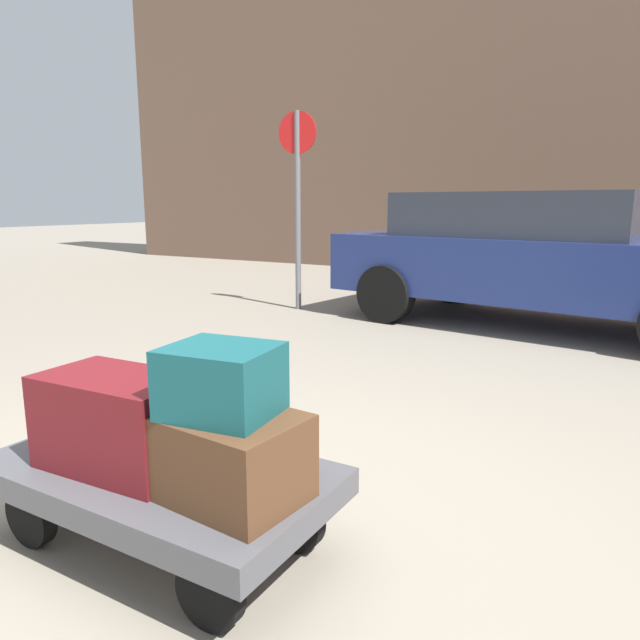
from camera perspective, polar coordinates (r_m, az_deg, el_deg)
name	(u,v)px	position (r m, az deg, el deg)	size (l,w,h in m)	color
ground_plane	(164,546)	(2.51, -14.94, -20.49)	(60.00, 60.00, 0.00)	gray
luggage_cart	(160,482)	(2.38, -15.28, -14.98)	(1.32, 0.72, 0.34)	#4C4C51
duffel_bag_brown_front_right	(224,455)	(2.03, -9.31, -12.80)	(0.53, 0.35, 0.29)	#51331E
duffel_bag_maroon_stacked_top	(119,421)	(2.33, -18.93, -9.25)	(0.58, 0.34, 0.35)	maroon
duffel_bag_teal_topmost_pile	(221,381)	(1.94, -9.55, -5.82)	(0.34, 0.30, 0.23)	#144C51
parked_car	(537,255)	(6.71, 20.35, 5.91)	(4.50, 2.36, 1.42)	navy
no_parking_sign	(298,189)	(7.29, -2.18, 12.58)	(0.50, 0.07, 2.38)	slate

